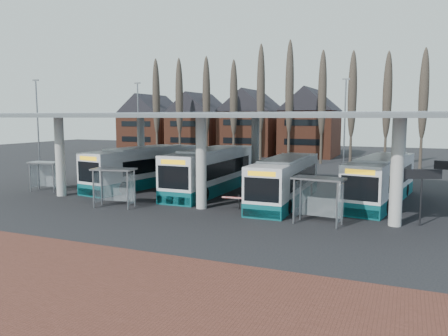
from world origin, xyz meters
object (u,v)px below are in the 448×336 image
at_px(bus_0, 145,168).
at_px(bus_2, 286,181).
at_px(bus_3, 381,181).
at_px(shelter_1, 115,179).
at_px(shelter_2, 319,190).
at_px(bus_1, 212,171).
at_px(shelter_0, 47,170).

height_order(bus_0, bus_2, bus_0).
relative_size(bus_3, shelter_1, 3.97).
relative_size(bus_0, bus_3, 1.05).
distance_m(bus_3, shelter_2, 8.58).
bearing_deg(shelter_2, bus_2, 128.10).
bearing_deg(bus_0, shelter_2, -15.78).
bearing_deg(shelter_1, bus_1, 56.13).
bearing_deg(bus_2, bus_0, 169.56).
bearing_deg(shelter_2, bus_0, 161.38).
height_order(shelter_0, shelter_2, shelter_2).
xyz_separation_m(bus_0, shelter_2, (16.61, -7.71, 0.31)).
bearing_deg(shelter_1, bus_2, 20.21).
bearing_deg(bus_1, shelter_1, -112.88).
xyz_separation_m(bus_1, shelter_1, (-3.46, -8.21, 0.25)).
distance_m(shelter_0, shelter_1, 9.67).
distance_m(bus_2, shelter_1, 11.87).
height_order(bus_1, shelter_2, bus_1).
bearing_deg(bus_3, bus_0, -170.16).
xyz_separation_m(bus_2, shelter_0, (-19.29, -3.04, 0.23)).
distance_m(bus_3, shelter_0, 26.19).
distance_m(bus_0, shelter_0, 8.05).
bearing_deg(bus_2, shelter_2, -59.06).
bearing_deg(bus_0, shelter_1, -60.82).
distance_m(shelter_1, shelter_2, 13.56).
distance_m(bus_0, shelter_1, 8.92).
bearing_deg(shelter_1, bus_0, 99.02).
relative_size(bus_2, shelter_2, 3.85).
height_order(bus_2, bus_3, bus_3).
relative_size(bus_1, shelter_1, 4.17).
distance_m(bus_0, shelter_2, 18.31).
height_order(bus_0, shelter_1, bus_0).
xyz_separation_m(bus_0, shelter_1, (3.06, -8.38, 0.29)).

